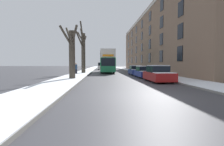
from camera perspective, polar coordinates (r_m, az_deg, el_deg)
name	(u,v)px	position (r m, az deg, el deg)	size (l,w,h in m)	color
ground_plane	(145,96)	(9.16, 10.80, -7.40)	(320.00, 320.00, 0.00)	#38383D
sidewalk_left	(91,69)	(61.84, -6.73, 1.41)	(3.09, 130.00, 0.16)	slate
sidewalk_right	(123,69)	(62.25, 3.72, 1.43)	(3.09, 130.00, 0.16)	slate
terrace_facade_right	(161,43)	(42.71, 15.73, 9.45)	(9.10, 52.07, 13.20)	#7A604C
bare_tree_left_0	(72,52)	(18.79, -13.04, 6.76)	(2.02, 4.37, 5.91)	#423A30
bare_tree_left_1	(83,50)	(30.78, -9.46, 7.36)	(1.92, 3.76, 8.67)	#423A30
double_decker_bus	(107,60)	(34.26, -1.67, 4.11)	(2.58, 11.61, 4.19)	#1E7A47
parked_car_0	(158,74)	(16.78, 14.80, -0.36)	(1.84, 4.38, 1.55)	maroon
parked_car_1	(144,72)	(21.83, 10.44, 0.28)	(1.81, 4.48, 1.43)	navy
parked_car_2	(135,70)	(27.11, 7.67, 0.83)	(1.78, 4.16, 1.47)	navy
oncoming_van	(101,66)	(53.70, -3.53, 2.41)	(2.04, 4.90, 2.23)	white
pedestrian_left_sidewalk	(76,68)	(27.75, -11.69, 1.52)	(0.40, 0.40, 1.83)	black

